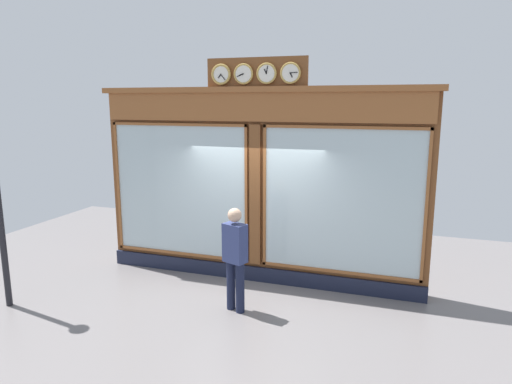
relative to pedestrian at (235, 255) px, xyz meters
name	(u,v)px	position (x,y,z in m)	size (l,w,h in m)	color
ground_plane	(188,358)	(0.09, 1.50, -0.93)	(14.00, 14.00, 0.00)	slate
shop_facade	(258,185)	(0.09, -1.42, 0.87)	(6.18, 0.42, 4.05)	brown
pedestrian	(235,255)	(0.00, 0.00, 0.00)	(0.41, 0.33, 1.69)	#191E38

